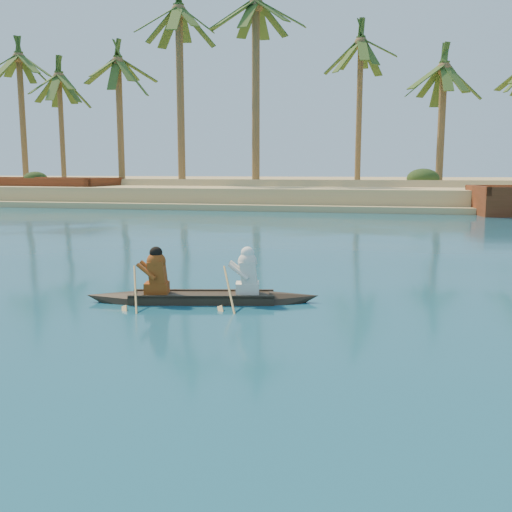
# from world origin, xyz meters

# --- Properties ---
(sandy_embankment) EXTENTS (150.00, 51.00, 1.50)m
(sandy_embankment) POSITION_xyz_m (0.00, 46.89, 0.53)
(sandy_embankment) COLOR tan
(sandy_embankment) RESTS_ON ground
(palm_grove) EXTENTS (110.00, 14.00, 16.00)m
(palm_grove) POSITION_xyz_m (0.00, 35.00, 8.00)
(palm_grove) COLOR #374F1C
(palm_grove) RESTS_ON ground
(shrub_cluster) EXTENTS (100.00, 6.00, 2.40)m
(shrub_cluster) POSITION_xyz_m (0.00, 31.50, 1.20)
(shrub_cluster) COLOR #1A3112
(shrub_cluster) RESTS_ON ground
(canoe) EXTENTS (4.54, 1.49, 1.24)m
(canoe) POSITION_xyz_m (-8.00, -0.83, 0.24)
(canoe) COLOR #2F231A
(canoe) RESTS_ON ground
(barge_left) EXTENTS (13.54, 5.73, 2.19)m
(barge_left) POSITION_xyz_m (-30.16, 27.00, 0.77)
(barge_left) COLOR maroon
(barge_left) RESTS_ON ground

